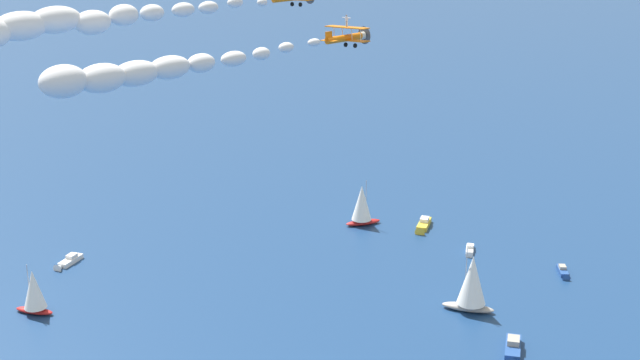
{
  "coord_description": "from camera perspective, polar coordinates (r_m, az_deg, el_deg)",
  "views": [
    {
      "loc": [
        82.93,
        -87.11,
        72.53
      ],
      "look_at": [
        -0.04,
        -0.46,
        31.64
      ],
      "focal_mm": 50.12,
      "sensor_mm": 36.0,
      "label": 1
    }
  ],
  "objects": [
    {
      "name": "sailboat_near_centre",
      "position": [
        194.68,
        2.69,
        -1.6
      ],
      "size": [
        5.94,
        8.06,
        10.23
      ],
      "color": "#B21E1E",
      "rests_on": "ground_plane"
    },
    {
      "name": "biplane_wingman",
      "position": [
        116.01,
        1.74,
        9.13
      ],
      "size": [
        7.39,
        6.84,
        3.61
      ],
      "color": "orange"
    },
    {
      "name": "motorboat_offshore",
      "position": [
        148.17,
        12.2,
        -10.64
      ],
      "size": [
        6.76,
        9.25,
        2.7
      ],
      "color": "#23478C",
      "rests_on": "ground_plane"
    },
    {
      "name": "motorboat_outer_ring_a",
      "position": [
        178.51,
        15.28,
        -5.7
      ],
      "size": [
        5.07,
        5.56,
        1.74
      ],
      "color": "#23478C",
      "rests_on": "ground_plane"
    },
    {
      "name": "sailboat_outer_ring_b",
      "position": [
        158.62,
        9.66,
        -6.5
      ],
      "size": [
        9.36,
        6.77,
        11.83
      ],
      "color": "#9E9993",
      "rests_on": "ground_plane"
    },
    {
      "name": "motorboat_trailing",
      "position": [
        195.19,
        6.59,
        -2.92
      ],
      "size": [
        5.81,
        8.52,
        2.45
      ],
      "color": "gold",
      "rests_on": "ground_plane"
    },
    {
      "name": "smoke_trail_wingman",
      "position": [
        97.96,
        -11.88,
        6.72
      ],
      "size": [
        6.06,
        37.11,
        3.74
      ],
      "color": "silver"
    },
    {
      "name": "smoke_trail_lead",
      "position": [
        108.31,
        -16.29,
        9.6
      ],
      "size": [
        7.07,
        41.36,
        4.34
      ],
      "color": "silver"
    },
    {
      "name": "wingwalker_wingman",
      "position": [
        115.78,
        1.71,
        10.19
      ],
      "size": [
        1.5,
        0.23,
        1.53
      ],
      "color": "white"
    },
    {
      "name": "motorboat_ahead",
      "position": [
        183.25,
        -15.82,
        -5.06
      ],
      "size": [
        4.51,
        7.41,
        2.1
      ],
      "color": "white",
      "rests_on": "ground_plane"
    },
    {
      "name": "motorboat_mid_cluster",
      "position": [
        184.42,
        9.54,
        -4.46
      ],
      "size": [
        4.31,
        5.67,
        1.67
      ],
      "color": "white",
      "rests_on": "ground_plane"
    },
    {
      "name": "sailboat_far_stbd",
      "position": [
        163.79,
        -17.81,
        -6.81
      ],
      "size": [
        7.24,
        5.4,
        9.22
      ],
      "color": "#B21E1E",
      "rests_on": "ground_plane"
    }
  ]
}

